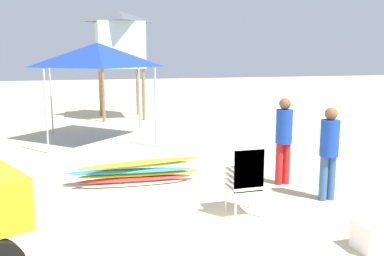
{
  "coord_description": "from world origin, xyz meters",
  "views": [
    {
      "loc": [
        -1.07,
        -5.18,
        2.52
      ],
      "look_at": [
        1.04,
        2.13,
        1.18
      ],
      "focal_mm": 38.53,
      "sensor_mm": 36.0,
      "label": 1
    }
  ],
  "objects_px": {
    "lifeguard_tower": "(120,40)",
    "stacked_plastic_chairs": "(246,174)",
    "lifeguard_near_center": "(284,135)",
    "lifeguard_near_left": "(329,148)",
    "surfboard_pile": "(135,172)",
    "popup_canopy": "(97,55)",
    "cooler_box": "(378,236)"
  },
  "relations": [
    {
      "from": "lifeguard_near_center",
      "to": "lifeguard_tower",
      "type": "bearing_deg",
      "value": 101.73
    },
    {
      "from": "stacked_plastic_chairs",
      "to": "cooler_box",
      "type": "bearing_deg",
      "value": -52.1
    },
    {
      "from": "surfboard_pile",
      "to": "lifeguard_near_left",
      "type": "xyz_separation_m",
      "value": [
        3.13,
        -1.84,
        0.7
      ]
    },
    {
      "from": "lifeguard_near_center",
      "to": "lifeguard_tower",
      "type": "distance_m",
      "value": 10.23
    },
    {
      "from": "lifeguard_near_left",
      "to": "popup_canopy",
      "type": "relative_size",
      "value": 0.57
    },
    {
      "from": "surfboard_pile",
      "to": "lifeguard_near_center",
      "type": "height_order",
      "value": "lifeguard_near_center"
    },
    {
      "from": "popup_canopy",
      "to": "lifeguard_tower",
      "type": "distance_m",
      "value": 4.5
    },
    {
      "from": "cooler_box",
      "to": "lifeguard_tower",
      "type": "bearing_deg",
      "value": 98.37
    },
    {
      "from": "lifeguard_tower",
      "to": "cooler_box",
      "type": "relative_size",
      "value": 7.53
    },
    {
      "from": "surfboard_pile",
      "to": "lifeguard_tower",
      "type": "distance_m",
      "value": 9.48
    },
    {
      "from": "stacked_plastic_chairs",
      "to": "lifeguard_near_left",
      "type": "distance_m",
      "value": 1.73
    },
    {
      "from": "popup_canopy",
      "to": "surfboard_pile",
      "type": "bearing_deg",
      "value": -85.61
    },
    {
      "from": "popup_canopy",
      "to": "lifeguard_near_center",
      "type": "bearing_deg",
      "value": -59.85
    },
    {
      "from": "popup_canopy",
      "to": "cooler_box",
      "type": "bearing_deg",
      "value": -70.18
    },
    {
      "from": "stacked_plastic_chairs",
      "to": "lifeguard_tower",
      "type": "height_order",
      "value": "lifeguard_tower"
    },
    {
      "from": "lifeguard_near_left",
      "to": "lifeguard_tower",
      "type": "bearing_deg",
      "value": 102.21
    },
    {
      "from": "stacked_plastic_chairs",
      "to": "lifeguard_near_left",
      "type": "relative_size",
      "value": 0.73
    },
    {
      "from": "surfboard_pile",
      "to": "lifeguard_near_center",
      "type": "xyz_separation_m",
      "value": [
        2.82,
        -0.8,
        0.75
      ]
    },
    {
      "from": "stacked_plastic_chairs",
      "to": "lifeguard_near_center",
      "type": "distance_m",
      "value": 1.94
    },
    {
      "from": "stacked_plastic_chairs",
      "to": "lifeguard_near_center",
      "type": "xyz_separation_m",
      "value": [
        1.37,
        1.33,
        0.29
      ]
    },
    {
      "from": "surfboard_pile",
      "to": "stacked_plastic_chairs",
      "type": "bearing_deg",
      "value": -55.84
    },
    {
      "from": "lifeguard_tower",
      "to": "stacked_plastic_chairs",
      "type": "bearing_deg",
      "value": -86.62
    },
    {
      "from": "lifeguard_near_center",
      "to": "lifeguard_near_left",
      "type": "bearing_deg",
      "value": -73.4
    },
    {
      "from": "stacked_plastic_chairs",
      "to": "lifeguard_near_left",
      "type": "xyz_separation_m",
      "value": [
        1.69,
        0.29,
        0.25
      ]
    },
    {
      "from": "lifeguard_near_left",
      "to": "lifeguard_near_center",
      "type": "relative_size",
      "value": 0.96
    },
    {
      "from": "lifeguard_near_center",
      "to": "popup_canopy",
      "type": "xyz_separation_m",
      "value": [
        -3.18,
        5.48,
        1.55
      ]
    },
    {
      "from": "popup_canopy",
      "to": "lifeguard_tower",
      "type": "bearing_deg",
      "value": 75.07
    },
    {
      "from": "surfboard_pile",
      "to": "lifeguard_near_left",
      "type": "distance_m",
      "value": 3.7
    },
    {
      "from": "stacked_plastic_chairs",
      "to": "surfboard_pile",
      "type": "height_order",
      "value": "stacked_plastic_chairs"
    },
    {
      "from": "lifeguard_near_center",
      "to": "surfboard_pile",
      "type": "bearing_deg",
      "value": 164.2
    },
    {
      "from": "stacked_plastic_chairs",
      "to": "surfboard_pile",
      "type": "relative_size",
      "value": 0.45
    },
    {
      "from": "surfboard_pile",
      "to": "popup_canopy",
      "type": "distance_m",
      "value": 5.22
    }
  ]
}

